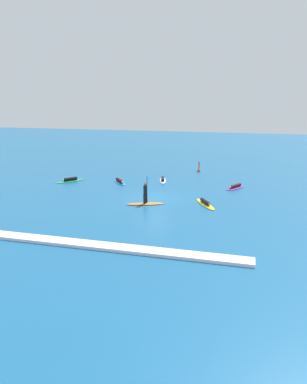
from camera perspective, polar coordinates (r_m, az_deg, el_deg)
ground_plane at (r=29.77m, az=0.00°, el=-0.93°), size 120.00×120.00×0.00m
surfer_on_yellow_board at (r=28.14m, az=8.21°, el=-1.75°), size 2.14×3.13×0.38m
surfer_on_purple_board at (r=33.65m, az=12.77°, el=0.78°), size 1.91×2.46×0.38m
surfer_on_orange_board at (r=27.86m, az=-1.29°, el=-1.18°), size 2.94×1.59×2.21m
surfer_on_blue_board at (r=35.17m, az=-5.36°, el=1.68°), size 2.23×2.54×0.38m
surfer_on_white_board at (r=35.92m, az=1.49°, el=2.00°), size 1.25×2.85×0.35m
surfer_on_green_board at (r=36.51m, az=-13.06°, el=1.85°), size 2.40×2.82×0.42m
marker_buoy at (r=40.76m, az=7.20°, el=3.56°), size 0.37×0.37×1.23m
wave_crest at (r=20.23m, az=-7.77°, el=-8.53°), size 16.04×0.90×0.18m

